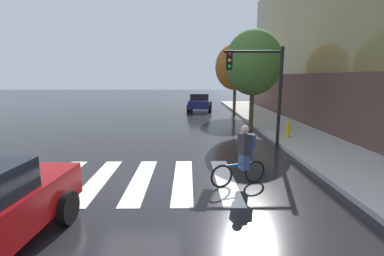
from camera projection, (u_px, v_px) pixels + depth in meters
ground_plane at (136, 180)px, 7.95m from camera, size 120.00×120.00×0.00m
crosswalk_stripes at (141, 180)px, 7.95m from camera, size 5.51×3.54×0.01m
sedan_mid at (200, 102)px, 24.76m from camera, size 2.46×4.63×1.55m
cyclist at (243, 156)px, 7.48m from camera, size 1.63×0.64×1.69m
traffic_light_near at (261, 80)px, 11.18m from camera, size 2.47×0.28×4.20m
fire_hydrant at (288, 129)px, 12.96m from camera, size 0.33×0.22×0.78m
street_tree_near at (253, 63)px, 15.00m from camera, size 3.14×3.14×5.58m
street_tree_mid at (235, 67)px, 21.20m from camera, size 3.14×3.14×5.58m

